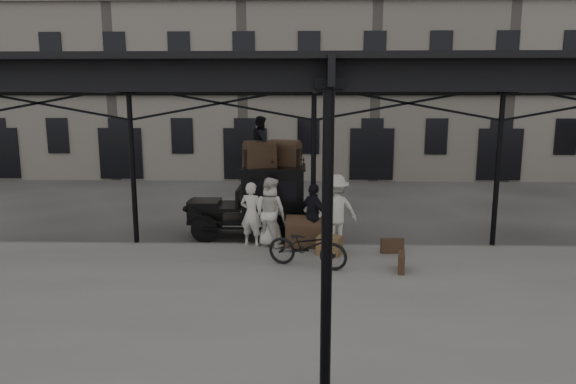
% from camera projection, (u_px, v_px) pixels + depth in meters
% --- Properties ---
extents(ground, '(120.00, 120.00, 0.00)m').
position_uv_depth(ground, '(314.00, 273.00, 12.49)').
color(ground, '#383533').
rests_on(ground, ground).
extents(platform, '(28.00, 8.00, 0.15)m').
position_uv_depth(platform, '(317.00, 302.00, 10.51)').
color(platform, slate).
rests_on(platform, ground).
extents(canopy, '(22.50, 9.00, 4.74)m').
position_uv_depth(canopy, '(319.00, 77.00, 9.97)').
color(canopy, black).
rests_on(canopy, ground).
extents(building_frontage, '(64.00, 8.00, 14.00)m').
position_uv_depth(building_frontage, '(308.00, 47.00, 28.93)').
color(building_frontage, slate).
rests_on(building_frontage, ground).
extents(taxi, '(3.65, 1.55, 2.18)m').
position_uv_depth(taxi, '(263.00, 198.00, 15.52)').
color(taxi, black).
rests_on(taxi, ground).
extents(porter_left, '(0.75, 0.61, 1.78)m').
position_uv_depth(porter_left, '(251.00, 214.00, 14.12)').
color(porter_left, beige).
rests_on(porter_left, platform).
extents(porter_midleft, '(1.17, 1.10, 1.92)m').
position_uv_depth(porter_midleft, '(270.00, 212.00, 14.09)').
color(porter_midleft, silver).
rests_on(porter_midleft, platform).
extents(porter_centre, '(0.87, 0.59, 1.72)m').
position_uv_depth(porter_centre, '(271.00, 215.00, 14.11)').
color(porter_centre, beige).
rests_on(porter_centre, platform).
extents(porter_official, '(0.99, 1.07, 1.77)m').
position_uv_depth(porter_official, '(314.00, 216.00, 13.95)').
color(porter_official, black).
rests_on(porter_official, platform).
extents(porter_right, '(1.47, 1.14, 2.00)m').
position_uv_depth(porter_right, '(336.00, 211.00, 14.03)').
color(porter_right, beige).
rests_on(porter_right, platform).
extents(bicycle, '(2.11, 1.32, 1.05)m').
position_uv_depth(bicycle, '(307.00, 246.00, 12.36)').
color(bicycle, black).
rests_on(bicycle, platform).
extents(porter_roof, '(0.60, 0.75, 1.49)m').
position_uv_depth(porter_roof, '(262.00, 141.00, 15.12)').
color(porter_roof, black).
rests_on(porter_roof, taxi).
extents(steamer_trunk_roof_near, '(1.04, 0.84, 0.66)m').
position_uv_depth(steamer_trunk_roof_near, '(260.00, 156.00, 15.05)').
color(steamer_trunk_roof_near, '#402F1E').
rests_on(steamer_trunk_roof_near, taxi).
extents(steamer_trunk_roof_far, '(1.01, 0.81, 0.65)m').
position_uv_depth(steamer_trunk_roof_far, '(286.00, 155.00, 15.47)').
color(steamer_trunk_roof_far, '#402F1E').
rests_on(steamer_trunk_roof_far, taxi).
extents(steamer_trunk_platform, '(1.04, 0.69, 0.73)m').
position_uv_depth(steamer_trunk_platform, '(304.00, 233.00, 14.13)').
color(steamer_trunk_platform, '#402F1E').
rests_on(steamer_trunk_platform, platform).
extents(wicker_hamper, '(0.73, 0.65, 0.50)m').
position_uv_depth(wicker_hamper, '(330.00, 245.00, 13.39)').
color(wicker_hamper, olive).
rests_on(wicker_hamper, platform).
extents(suitcase_upright, '(0.25, 0.62, 0.45)m').
position_uv_depth(suitcase_upright, '(401.00, 262.00, 12.09)').
color(suitcase_upright, '#402F1E').
rests_on(suitcase_upright, platform).
extents(suitcase_flat, '(0.61, 0.19, 0.40)m').
position_uv_depth(suitcase_flat, '(392.00, 246.00, 13.52)').
color(suitcase_flat, '#402F1E').
rests_on(suitcase_flat, platform).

